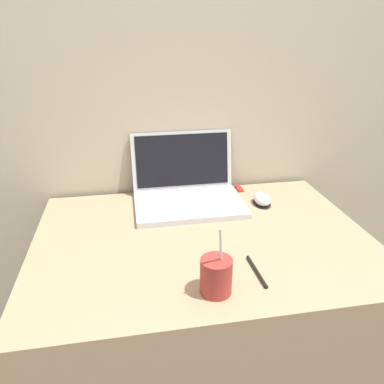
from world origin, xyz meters
The scene contains 7 objects.
wall_back centered at (0.00, 0.78, 1.25)m, with size 7.00×0.04×2.50m.
desk centered at (0.00, 0.37, 0.38)m, with size 1.01×0.74×0.77m.
laptop centered at (-0.01, 0.62, 0.82)m, with size 0.38×0.30×0.23m.
drink_cup centered at (-0.02, 0.11, 0.82)m, with size 0.08×0.08×0.19m.
computer_mouse centered at (0.25, 0.55, 0.79)m, with size 0.06×0.09×0.04m.
usb_stick centered at (0.21, 0.70, 0.77)m, with size 0.02×0.06×0.01m.
pen centered at (0.10, 0.16, 0.77)m, with size 0.01×0.14×0.01m.
Camera 1 is at (-0.21, -0.60, 1.35)m, focal length 35.00 mm.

